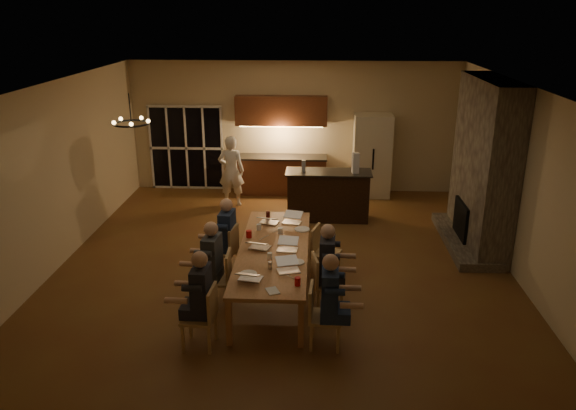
{
  "coord_description": "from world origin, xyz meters",
  "views": [
    {
      "loc": [
        0.56,
        -9.12,
        4.39
      ],
      "look_at": [
        0.07,
        0.3,
        1.06
      ],
      "focal_mm": 35.0,
      "sensor_mm": 36.0,
      "label": 1
    }
  ],
  "objects_px": {
    "can_silver": "(270,265)",
    "plate_far": "(302,229)",
    "mug_back": "(259,227)",
    "plate_left": "(248,274)",
    "refrigerator": "(372,156)",
    "chandelier": "(131,123)",
    "chair_right_mid": "(328,283)",
    "redcup_mid": "(249,234)",
    "chair_left_mid": "(216,279)",
    "mug_front": "(270,256)",
    "chair_right_near": "(325,316)",
    "standing_person": "(231,171)",
    "dining_table": "(274,269)",
    "laptop_a": "(250,272)",
    "can_cola": "(268,215)",
    "person_left_mid": "(213,264)",
    "plate_near": "(297,262)",
    "person_right_near": "(330,302)",
    "laptop_d": "(287,244)",
    "person_left_near": "(202,299)",
    "chair_right_far": "(326,253)",
    "laptop_f": "(292,217)",
    "laptop_c": "(260,241)",
    "person_right_mid": "(327,267)",
    "bar_bottle": "(304,166)",
    "chair_left_near": "(199,317)",
    "redcup_near": "(298,281)",
    "laptop_b": "(289,264)",
    "bar_island": "(328,195)",
    "laptop_e": "(269,217)"
  },
  "relations": [
    {
      "from": "chair_right_mid",
      "to": "mug_front",
      "type": "xyz_separation_m",
      "value": [
        -0.89,
        0.15,
        0.36
      ]
    },
    {
      "from": "chair_right_near",
      "to": "laptop_c",
      "type": "bearing_deg",
      "value": 37.12
    },
    {
      "from": "chair_left_near",
      "to": "laptop_a",
      "type": "bearing_deg",
      "value": 134.75
    },
    {
      "from": "person_left_near",
      "to": "person_right_near",
      "type": "xyz_separation_m",
      "value": [
        1.72,
        0.0,
        0.0
      ]
    },
    {
      "from": "standing_person",
      "to": "chair_left_near",
      "type": "bearing_deg",
      "value": 94.59
    },
    {
      "from": "chair_right_mid",
      "to": "can_silver",
      "type": "distance_m",
      "value": 0.95
    },
    {
      "from": "dining_table",
      "to": "person_left_near",
      "type": "height_order",
      "value": "person_left_near"
    },
    {
      "from": "laptop_d",
      "to": "can_silver",
      "type": "height_order",
      "value": "laptop_d"
    },
    {
      "from": "chair_left_mid",
      "to": "mug_front",
      "type": "height_order",
      "value": "chair_left_mid"
    },
    {
      "from": "bar_island",
      "to": "laptop_d",
      "type": "bearing_deg",
      "value": -101.25
    },
    {
      "from": "chair_right_mid",
      "to": "redcup_mid",
      "type": "bearing_deg",
      "value": 41.9
    },
    {
      "from": "chair_left_mid",
      "to": "person_left_mid",
      "type": "height_order",
      "value": "person_left_mid"
    },
    {
      "from": "person_right_near",
      "to": "redcup_mid",
      "type": "xyz_separation_m",
      "value": [
        -1.31,
        2.01,
        0.12
      ]
    },
    {
      "from": "dining_table",
      "to": "plate_near",
      "type": "distance_m",
      "value": 0.76
    },
    {
      "from": "bar_bottle",
      "to": "laptop_e",
      "type": "bearing_deg",
      "value": -104.03
    },
    {
      "from": "bar_island",
      "to": "person_left_near",
      "type": "relative_size",
      "value": 1.33
    },
    {
      "from": "mug_front",
      "to": "can_cola",
      "type": "height_order",
      "value": "can_cola"
    },
    {
      "from": "chair_left_near",
      "to": "can_silver",
      "type": "distance_m",
      "value": 1.31
    },
    {
      "from": "redcup_mid",
      "to": "chair_right_far",
      "type": "bearing_deg",
      "value": 5.42
    },
    {
      "from": "person_left_mid",
      "to": "laptop_d",
      "type": "height_order",
      "value": "person_left_mid"
    },
    {
      "from": "redcup_mid",
      "to": "laptop_d",
      "type": "bearing_deg",
      "value": -36.43
    },
    {
      "from": "person_right_mid",
      "to": "bar_bottle",
      "type": "xyz_separation_m",
      "value": [
        -0.46,
        3.86,
        0.51
      ]
    },
    {
      "from": "can_silver",
      "to": "dining_table",
      "type": "bearing_deg",
      "value": 90.35
    },
    {
      "from": "chair_right_near",
      "to": "person_right_near",
      "type": "bearing_deg",
      "value": -127.34
    },
    {
      "from": "refrigerator",
      "to": "chandelier",
      "type": "height_order",
      "value": "chandelier"
    },
    {
      "from": "chair_left_near",
      "to": "chair_right_far",
      "type": "xyz_separation_m",
      "value": [
        1.75,
        2.2,
        0.0
      ]
    },
    {
      "from": "redcup_near",
      "to": "redcup_mid",
      "type": "relative_size",
      "value": 1.0
    },
    {
      "from": "can_silver",
      "to": "plate_far",
      "type": "relative_size",
      "value": 0.45
    },
    {
      "from": "chair_left_mid",
      "to": "laptop_b",
      "type": "bearing_deg",
      "value": 74.13
    },
    {
      "from": "bar_island",
      "to": "chair_right_near",
      "type": "relative_size",
      "value": 2.06
    },
    {
      "from": "person_left_mid",
      "to": "laptop_a",
      "type": "height_order",
      "value": "person_left_mid"
    },
    {
      "from": "chair_left_mid",
      "to": "laptop_d",
      "type": "xyz_separation_m",
      "value": [
        1.07,
        0.46,
        0.42
      ]
    },
    {
      "from": "bar_island",
      "to": "chair_right_near",
      "type": "distance_m",
      "value": 4.88
    },
    {
      "from": "laptop_b",
      "to": "plate_left",
      "type": "bearing_deg",
      "value": 177.45
    },
    {
      "from": "person_left_near",
      "to": "laptop_f",
      "type": "distance_m",
      "value": 2.93
    },
    {
      "from": "redcup_near",
      "to": "mug_back",
      "type": "bearing_deg",
      "value": 110.19
    },
    {
      "from": "person_left_mid",
      "to": "redcup_mid",
      "type": "relative_size",
      "value": 11.5
    },
    {
      "from": "chair_right_far",
      "to": "laptop_c",
      "type": "relative_size",
      "value": 2.78
    },
    {
      "from": "chair_left_near",
      "to": "chair_right_near",
      "type": "relative_size",
      "value": 1.0
    },
    {
      "from": "chair_right_near",
      "to": "standing_person",
      "type": "relative_size",
      "value": 0.54
    },
    {
      "from": "dining_table",
      "to": "laptop_a",
      "type": "distance_m",
      "value": 1.22
    },
    {
      "from": "person_right_mid",
      "to": "plate_left",
      "type": "bearing_deg",
      "value": 113.71
    },
    {
      "from": "person_left_near",
      "to": "laptop_d",
      "type": "bearing_deg",
      "value": 146.5
    },
    {
      "from": "laptop_e",
      "to": "person_right_near",
      "type": "bearing_deg",
      "value": 126.8
    },
    {
      "from": "chair_right_far",
      "to": "mug_back",
      "type": "height_order",
      "value": "chair_right_far"
    },
    {
      "from": "person_left_mid",
      "to": "plate_near",
      "type": "xyz_separation_m",
      "value": [
        1.29,
        -0.01,
        0.07
      ]
    },
    {
      "from": "mug_back",
      "to": "plate_left",
      "type": "distance_m",
      "value": 1.73
    },
    {
      "from": "mug_back",
      "to": "can_cola",
      "type": "bearing_deg",
      "value": 79.79
    },
    {
      "from": "dining_table",
      "to": "laptop_c",
      "type": "height_order",
      "value": "laptop_c"
    },
    {
      "from": "chair_right_far",
      "to": "plate_left",
      "type": "xyz_separation_m",
      "value": [
        -1.15,
        -1.5,
        0.31
      ]
    }
  ]
}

